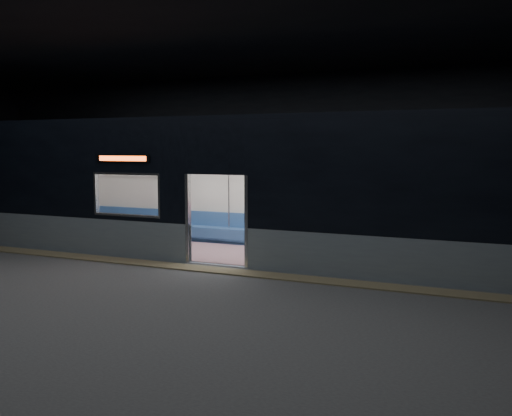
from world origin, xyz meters
The scene contains 7 objects.
station_floor centered at (0.00, 0.00, -0.01)m, with size 24.00×14.00×0.01m, color #47494C.
station_envelope centered at (0.00, 0.00, 3.66)m, with size 24.00×14.00×5.00m.
tactile_strip centered at (0.00, 0.55, 0.01)m, with size 22.80×0.50×0.03m, color #8C7F59.
metro_car centered at (0.00, 2.54, 1.85)m, with size 18.00×3.04×3.35m.
passenger centered at (0.90, 3.55, 0.76)m, with size 0.41×0.65×1.29m.
handbag centered at (0.91, 3.34, 0.66)m, with size 0.27×0.23×0.14m, color black.
transit_map centered at (4.26, 3.85, 1.44)m, with size 0.88×0.03×0.57m, color white.
Camera 1 is at (5.49, -9.64, 2.63)m, focal length 38.00 mm.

